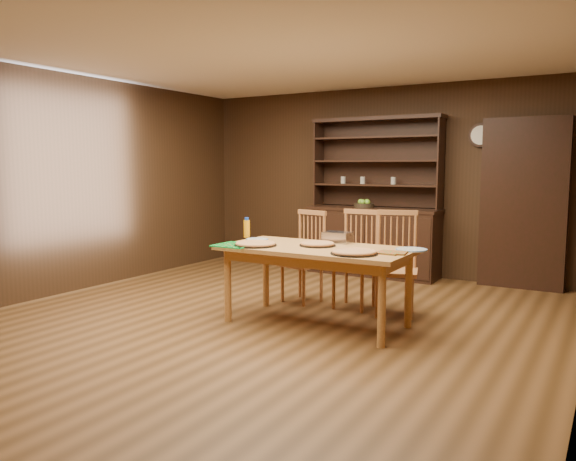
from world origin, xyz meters
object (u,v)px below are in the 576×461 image
Objects in this scene: china_hutch at (373,232)px; chair_left at (306,253)px; chair_center at (357,256)px; dining_table at (316,256)px; juice_bottle at (247,228)px; chair_right at (396,259)px.

china_hutch reaches higher than chair_left.
chair_left is at bearing -174.14° from chair_center.
dining_table is 8.38× the size of juice_bottle.
china_hutch is 10.09× the size of juice_bottle.
chair_left is (-0.07, -1.80, -0.06)m from china_hutch.
chair_right is at bearing 56.59° from dining_table.
dining_table is at bearing -92.87° from chair_center.
chair_center is 0.46m from chair_right.
chair_center is 1.22m from juice_bottle.
juice_bottle is at bearing -102.27° from china_hutch.
dining_table is 1.70× the size of chair_right.
china_hutch is 2.41m from juice_bottle.
chair_left reaches higher than juice_bottle.
chair_left is 0.76m from juice_bottle.
china_hutch is at bearing 107.59° from chair_center.
china_hutch is at bearing 101.75° from chair_right.
dining_table is 0.93m from chair_right.
dining_table is 1.77× the size of chair_left.
chair_left is at bearing 162.85° from chair_right.
china_hutch is 2.08× the size of chair_center.
chair_center is at bearing 29.61° from juice_bottle.
china_hutch is 2.14× the size of chair_left.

